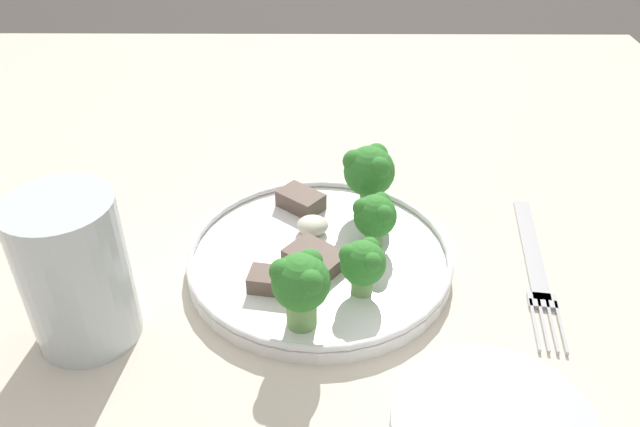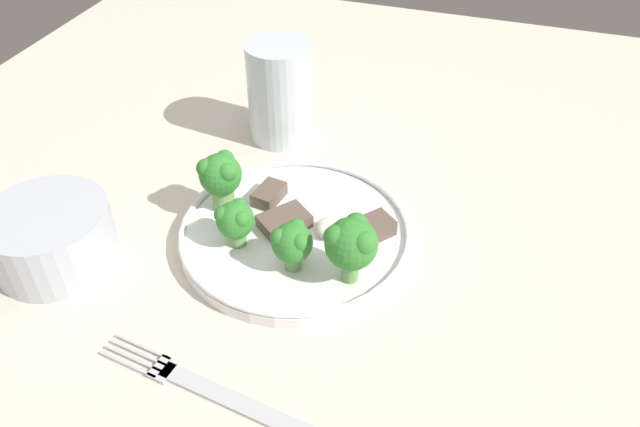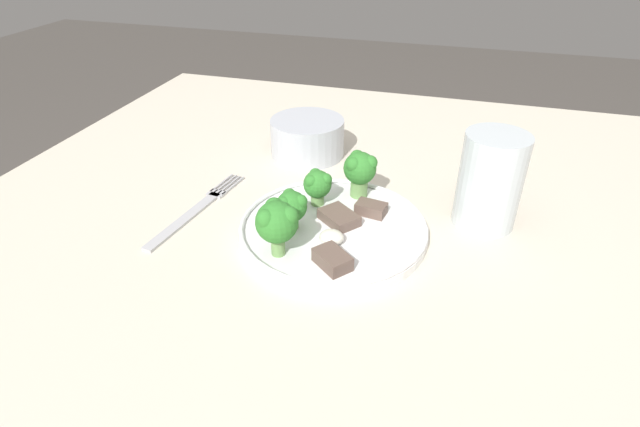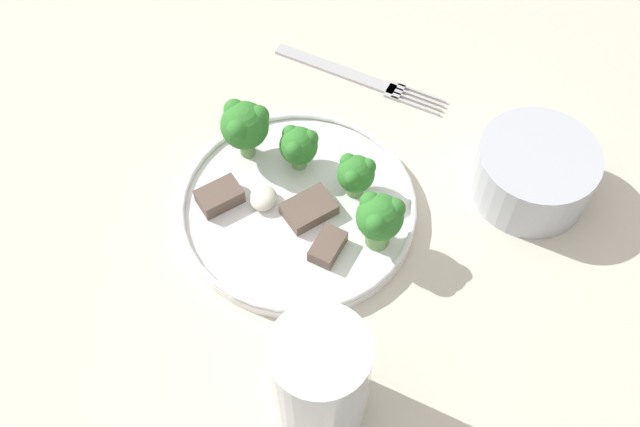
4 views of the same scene
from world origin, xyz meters
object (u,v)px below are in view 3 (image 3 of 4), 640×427
object	(u,v)px
fork	(197,210)
drinking_glass	(489,186)
cream_bowl	(307,138)
dinner_plate	(333,229)

from	to	relation	value
fork	drinking_glass	xyz separation A→B (m)	(0.37, 0.08, 0.05)
fork	cream_bowl	xyz separation A→B (m)	(0.09, 0.21, 0.03)
dinner_plate	cream_bowl	xyz separation A→B (m)	(-0.10, 0.21, 0.02)
dinner_plate	drinking_glass	distance (m)	0.20
dinner_plate	cream_bowl	distance (m)	0.24
dinner_plate	cream_bowl	size ratio (longest dim) A/B	1.98
fork	cream_bowl	bearing A→B (deg)	66.53
fork	cream_bowl	size ratio (longest dim) A/B	1.74
dinner_plate	drinking_glass	bearing A→B (deg)	24.97
dinner_plate	drinking_glass	world-z (taller)	drinking_glass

